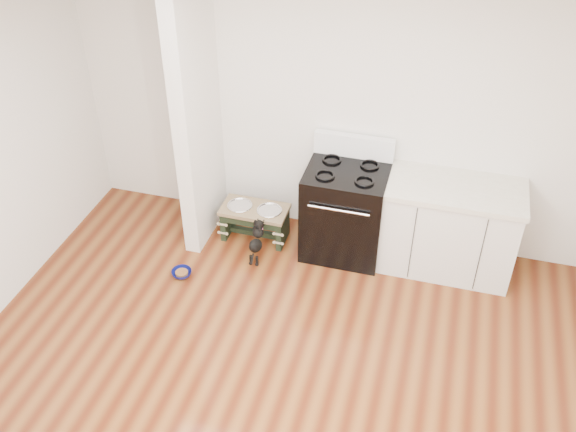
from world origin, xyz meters
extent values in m
plane|color=#4F1F0E|center=(0.00, 0.00, 0.00)|extent=(5.00, 5.00, 0.00)
plane|color=silver|center=(0.00, 2.50, 1.35)|extent=(5.00, 0.00, 5.00)
plane|color=white|center=(0.00, 0.00, 2.70)|extent=(5.00, 5.00, 0.00)
cube|color=silver|center=(-1.18, 2.10, 1.35)|extent=(0.15, 0.80, 2.70)
cube|color=black|center=(0.25, 2.15, 0.46)|extent=(0.76, 0.65, 0.92)
cube|color=black|center=(0.25, 1.84, 0.40)|extent=(0.58, 0.02, 0.50)
cylinder|color=silver|center=(0.25, 1.80, 0.72)|extent=(0.56, 0.02, 0.02)
cube|color=white|center=(0.25, 2.43, 1.03)|extent=(0.76, 0.08, 0.22)
torus|color=black|center=(0.07, 2.01, 0.93)|extent=(0.18, 0.18, 0.02)
torus|color=black|center=(0.43, 2.01, 0.93)|extent=(0.18, 0.18, 0.02)
torus|color=black|center=(0.07, 2.29, 0.93)|extent=(0.18, 0.18, 0.02)
torus|color=black|center=(0.43, 2.29, 0.93)|extent=(0.18, 0.18, 0.02)
cube|color=silver|center=(1.23, 2.18, 0.43)|extent=(1.20, 0.60, 0.86)
cube|color=beige|center=(1.23, 2.18, 0.89)|extent=(1.24, 0.64, 0.05)
cube|color=black|center=(1.23, 1.92, 0.05)|extent=(1.20, 0.06, 0.10)
cube|color=black|center=(-0.94, 2.10, 0.16)|extent=(0.05, 0.32, 0.33)
cube|color=black|center=(-0.36, 2.10, 0.16)|extent=(0.05, 0.32, 0.33)
cube|color=black|center=(-0.65, 1.95, 0.29)|extent=(0.53, 0.03, 0.08)
cube|color=black|center=(-0.65, 2.10, 0.05)|extent=(0.53, 0.05, 0.05)
cube|color=brown|center=(-0.65, 2.10, 0.35)|extent=(0.66, 0.35, 0.04)
cylinder|color=silver|center=(-0.80, 2.10, 0.35)|extent=(0.23, 0.23, 0.04)
cylinder|color=silver|center=(-0.49, 2.10, 0.35)|extent=(0.23, 0.23, 0.04)
torus|color=silver|center=(-0.80, 2.10, 0.37)|extent=(0.26, 0.26, 0.02)
torus|color=silver|center=(-0.49, 2.10, 0.37)|extent=(0.26, 0.26, 0.02)
cylinder|color=black|center=(-0.56, 1.69, 0.05)|extent=(0.03, 0.03, 0.10)
cylinder|color=black|center=(-0.50, 1.69, 0.05)|extent=(0.03, 0.03, 0.10)
sphere|color=black|center=(-0.56, 1.68, 0.01)|extent=(0.04, 0.04, 0.04)
sphere|color=black|center=(-0.50, 1.68, 0.01)|extent=(0.04, 0.04, 0.04)
ellipsoid|color=black|center=(-0.53, 1.75, 0.18)|extent=(0.12, 0.27, 0.24)
sphere|color=black|center=(-0.53, 1.84, 0.28)|extent=(0.11, 0.11, 0.11)
sphere|color=black|center=(-0.53, 1.87, 0.35)|extent=(0.09, 0.09, 0.09)
sphere|color=black|center=(-0.56, 1.93, 0.35)|extent=(0.03, 0.03, 0.03)
sphere|color=black|center=(-0.50, 1.93, 0.35)|extent=(0.03, 0.03, 0.03)
cylinder|color=black|center=(-0.53, 1.65, 0.10)|extent=(0.02, 0.08, 0.09)
torus|color=#E14285|center=(-0.53, 1.85, 0.31)|extent=(0.09, 0.06, 0.08)
imported|color=#0B1053|center=(-1.14, 1.34, 0.03)|extent=(0.21, 0.21, 0.06)
cylinder|color=brown|center=(-1.14, 1.34, 0.03)|extent=(0.12, 0.12, 0.02)
camera|label=1|loc=(1.07, -2.75, 4.11)|focal=40.00mm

